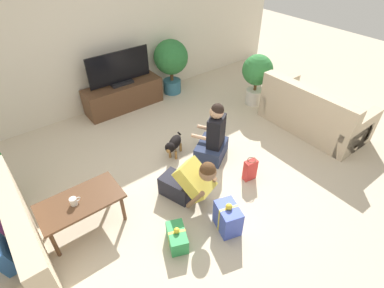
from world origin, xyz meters
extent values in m
plane|color=beige|center=(0.00, 0.00, 0.00)|extent=(16.00, 16.00, 0.00)
cube|color=beige|center=(0.00, 2.63, 1.30)|extent=(8.40, 0.06, 2.60)
cube|color=#C6B293|center=(-2.11, 0.03, 0.64)|extent=(0.20, 1.71, 0.42)
cube|color=#3366AD|center=(-2.32, -0.23, 0.58)|extent=(0.18, 0.34, 0.32)
cube|color=#C6B293|center=(2.46, -0.29, 0.21)|extent=(0.89, 1.71, 0.43)
cube|color=#C6B293|center=(2.11, -0.29, 0.64)|extent=(0.20, 1.71, 0.42)
cube|color=#C6B293|center=(2.46, -1.07, 0.30)|extent=(0.89, 0.16, 0.61)
cube|color=#C6B293|center=(2.46, 0.48, 0.30)|extent=(0.89, 0.16, 0.61)
cube|color=#E5566B|center=(2.32, -0.56, 0.58)|extent=(0.18, 0.34, 0.32)
cube|color=#288E6B|center=(2.32, -0.03, 0.58)|extent=(0.18, 0.34, 0.32)
cube|color=brown|center=(-1.51, 0.09, 0.43)|extent=(0.93, 0.51, 0.03)
cylinder|color=brown|center=(-1.92, -0.11, 0.21)|extent=(0.04, 0.04, 0.42)
cylinder|color=brown|center=(-1.10, -0.11, 0.21)|extent=(0.04, 0.04, 0.42)
cylinder|color=brown|center=(-1.92, 0.28, 0.21)|extent=(0.04, 0.04, 0.42)
cylinder|color=brown|center=(-1.10, 0.28, 0.21)|extent=(0.04, 0.04, 0.42)
cube|color=brown|center=(0.16, 2.33, 0.25)|extent=(1.47, 0.47, 0.49)
cube|color=black|center=(0.16, 2.33, 0.52)|extent=(0.42, 0.20, 0.05)
cube|color=black|center=(0.16, 2.33, 0.83)|extent=(1.19, 0.03, 0.57)
cylinder|color=#336B84|center=(1.25, 2.28, 0.14)|extent=(0.36, 0.36, 0.27)
cylinder|color=brown|center=(1.25, 2.28, 0.37)|extent=(0.06, 0.06, 0.20)
sphere|color=#286B33|center=(1.25, 2.28, 0.76)|extent=(0.68, 0.68, 0.68)
cylinder|color=beige|center=(2.26, 0.91, 0.15)|extent=(0.31, 0.31, 0.29)
cylinder|color=brown|center=(2.26, 0.91, 0.38)|extent=(0.06, 0.06, 0.17)
sphere|color=#337F3D|center=(2.26, 0.91, 0.70)|extent=(0.57, 0.57, 0.57)
cube|color=#23232D|center=(-0.34, -0.16, 0.14)|extent=(0.41, 0.51, 0.28)
cube|color=gold|center=(-0.25, -0.42, 0.43)|extent=(0.46, 0.56, 0.45)
sphere|color=#8E6647|center=(-0.20, -0.59, 0.64)|extent=(0.21, 0.21, 0.21)
sphere|color=#472D19|center=(-0.20, -0.59, 0.68)|extent=(0.19, 0.19, 0.19)
cylinder|color=#8E6647|center=(-0.36, -0.56, 0.25)|extent=(0.14, 0.27, 0.39)
cylinder|color=#8E6647|center=(-0.09, -0.47, 0.25)|extent=(0.14, 0.27, 0.39)
cube|color=#283351|center=(0.54, 0.18, 0.12)|extent=(0.65, 0.61, 0.24)
cube|color=black|center=(0.57, 0.13, 0.48)|extent=(0.38, 0.34, 0.48)
sphere|color=tan|center=(0.56, 0.13, 0.81)|extent=(0.20, 0.20, 0.20)
sphere|color=black|center=(0.57, 0.13, 0.85)|extent=(0.19, 0.19, 0.19)
cylinder|color=tan|center=(0.57, 0.37, 0.41)|extent=(0.18, 0.25, 0.06)
cylinder|color=tan|center=(0.35, 0.23, 0.41)|extent=(0.18, 0.25, 0.06)
ellipsoid|color=black|center=(0.12, 0.55, 0.23)|extent=(0.35, 0.31, 0.18)
sphere|color=black|center=(-0.04, 0.44, 0.28)|extent=(0.15, 0.15, 0.15)
sphere|color=olive|center=(-0.10, 0.41, 0.27)|extent=(0.07, 0.07, 0.07)
cylinder|color=black|center=(0.27, 0.65, 0.27)|extent=(0.10, 0.08, 0.11)
cylinder|color=olive|center=(0.01, 0.53, 0.07)|extent=(0.04, 0.04, 0.14)
cylinder|color=olive|center=(0.06, 0.45, 0.07)|extent=(0.04, 0.04, 0.14)
cylinder|color=olive|center=(0.18, 0.65, 0.07)|extent=(0.04, 0.04, 0.14)
cylinder|color=olive|center=(0.23, 0.56, 0.07)|extent=(0.04, 0.04, 0.14)
cube|color=#3D51BC|center=(-0.19, -0.97, 0.18)|extent=(0.32, 0.39, 0.35)
cube|color=yellow|center=(-0.19, -0.97, 0.18)|extent=(0.23, 0.10, 0.35)
sphere|color=yellow|center=(-0.19, -0.97, 0.38)|extent=(0.08, 0.08, 0.08)
cube|color=#2D934C|center=(-0.79, -0.78, 0.10)|extent=(0.31, 0.39, 0.21)
cube|color=yellow|center=(-0.79, -0.78, 0.10)|extent=(0.19, 0.10, 0.21)
sphere|color=yellow|center=(-0.79, -0.78, 0.23)|extent=(0.07, 0.07, 0.07)
cube|color=red|center=(0.64, -0.53, 0.16)|extent=(0.19, 0.12, 0.32)
torus|color=#4C3823|center=(0.64, -0.53, 0.34)|extent=(0.13, 0.13, 0.01)
cylinder|color=silver|center=(-1.57, 0.07, 0.49)|extent=(0.08, 0.08, 0.09)
torus|color=silver|center=(-1.52, 0.07, 0.50)|extent=(0.06, 0.01, 0.06)
camera|label=1|loc=(-1.88, -2.49, 3.02)|focal=28.00mm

